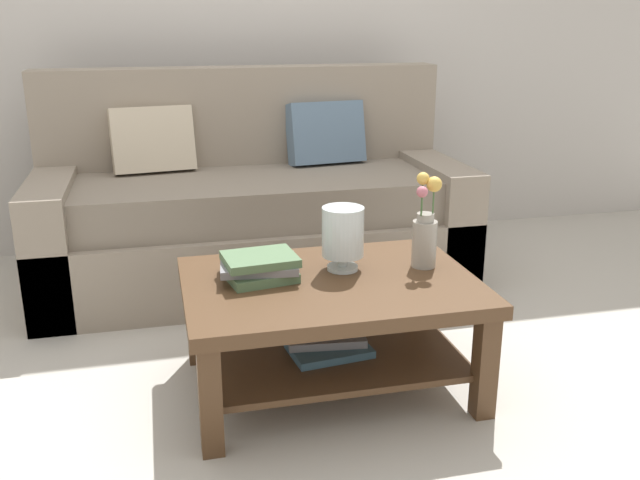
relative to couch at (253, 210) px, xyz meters
The scene contains 7 objects.
ground_plane 0.99m from the couch, 88.91° to the right, with size 10.00×10.00×0.00m, color #B7B2A8.
back_wall 1.23m from the couch, 88.62° to the left, with size 6.40×0.12×2.70m, color #BCB7B2.
couch is the anchor object (origin of this frame).
coffee_table 1.20m from the couch, 85.18° to the right, with size 1.03×0.74×0.42m.
book_stack_main 1.14m from the couch, 96.93° to the right, with size 0.29×0.25×0.09m.
glass_hurricane_vase 1.14m from the couch, 81.21° to the right, with size 0.15×0.15×0.24m.
flower_pitcher 1.25m from the couch, 67.49° to the right, with size 0.10×0.09×0.35m.
Camera 1 is at (-0.49, -2.50, 1.31)m, focal length 39.08 mm.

